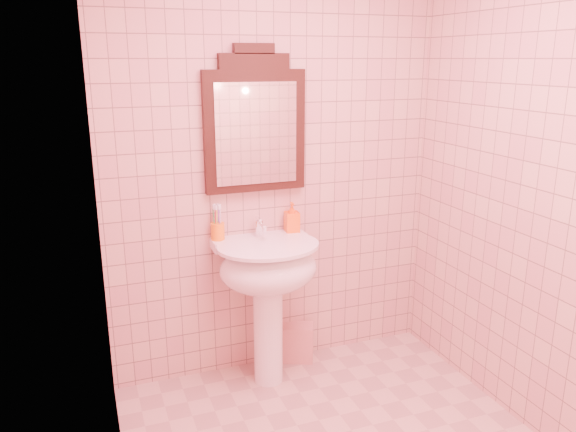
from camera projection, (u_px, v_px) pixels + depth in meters
name	position (u px, v px, depth m)	size (l,w,h in m)	color
back_wall	(275.00, 167.00, 3.27)	(2.00, 0.02, 2.50)	#D9AC98
pedestal_sink	(268.00, 277.00, 3.18)	(0.58, 0.58, 0.86)	white
faucet	(260.00, 227.00, 3.24)	(0.04, 0.16, 0.11)	white
mirror	(255.00, 125.00, 3.14)	(0.59, 0.06, 0.82)	black
toothbrush_cup	(218.00, 231.00, 3.19)	(0.08, 0.08, 0.18)	orange
soap_dispenser	(292.00, 217.00, 3.33)	(0.08, 0.08, 0.18)	orange
towel	(298.00, 342.00, 3.57)	(0.20, 0.13, 0.24)	tan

